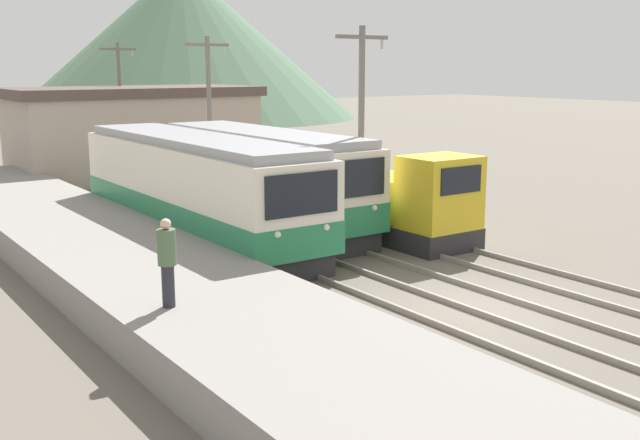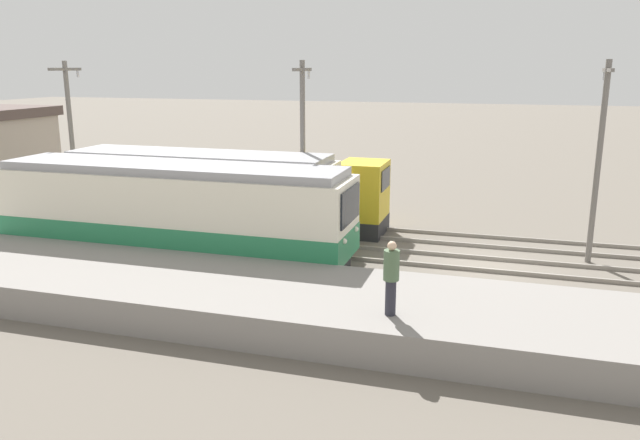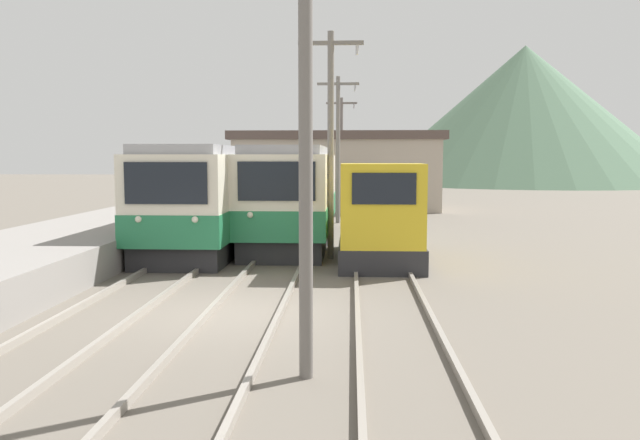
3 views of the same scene
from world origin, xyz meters
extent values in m
plane|color=#665E54|center=(0.00, 0.00, 0.00)|extent=(200.00, 200.00, 0.00)
cube|color=gray|center=(-6.25, 0.00, 0.47)|extent=(4.50, 54.00, 0.93)
cube|color=gray|center=(-3.32, 0.00, 0.07)|extent=(0.10, 60.00, 0.14)
cube|color=gray|center=(-1.88, 0.00, 0.07)|extent=(0.10, 60.00, 0.14)
cube|color=gray|center=(-0.52, 0.00, 0.07)|extent=(0.10, 60.00, 0.14)
cube|color=gray|center=(0.92, 0.00, 0.07)|extent=(0.10, 60.00, 0.14)
cube|color=gray|center=(2.48, 0.00, 0.07)|extent=(0.10, 60.00, 0.14)
cube|color=gray|center=(3.92, 0.00, 0.07)|extent=(0.10, 60.00, 0.14)
cube|color=#28282B|center=(-2.60, 10.32, 0.35)|extent=(2.58, 12.08, 0.70)
cube|color=silver|center=(-2.60, 10.32, 1.98)|extent=(2.80, 12.58, 2.55)
cube|color=#267A4C|center=(-2.60, 10.32, 1.16)|extent=(2.84, 12.62, 0.92)
cube|color=black|center=(-2.60, 4.00, 2.49)|extent=(2.24, 0.06, 1.12)
sphere|color=silver|center=(-3.37, 3.99, 1.52)|extent=(0.18, 0.18, 0.18)
sphere|color=silver|center=(-1.83, 3.99, 1.52)|extent=(0.18, 0.18, 0.18)
cube|color=#939399|center=(-2.60, 10.32, 3.39)|extent=(2.46, 12.08, 0.28)
cube|color=#28282B|center=(0.20, 10.76, 0.35)|extent=(2.58, 10.25, 0.70)
cube|color=silver|center=(0.20, 10.76, 1.98)|extent=(2.80, 10.68, 2.56)
cube|color=#267A4C|center=(0.20, 10.76, 1.16)|extent=(2.84, 10.72, 0.92)
cube|color=black|center=(0.20, 5.39, 2.49)|extent=(2.24, 0.06, 1.13)
sphere|color=silver|center=(-0.57, 5.38, 1.52)|extent=(0.18, 0.18, 0.18)
sphere|color=silver|center=(0.97, 5.38, 1.52)|extent=(0.18, 0.18, 0.18)
cube|color=#939399|center=(0.20, 10.76, 3.40)|extent=(2.46, 10.25, 0.28)
cube|color=#28282B|center=(3.20, 6.81, 0.35)|extent=(2.40, 5.62, 0.70)
cube|color=gold|center=(3.20, 4.90, 1.85)|extent=(2.28, 1.80, 2.30)
cube|color=black|center=(3.20, 3.98, 2.36)|extent=(1.68, 0.04, 0.83)
cube|color=gold|center=(3.20, 7.71, 1.40)|extent=(1.92, 3.72, 1.40)
cylinder|color=black|center=(3.20, 7.71, 2.35)|extent=(0.16, 0.16, 0.50)
cylinder|color=slate|center=(1.70, -3.64, 3.49)|extent=(0.20, 0.20, 6.99)
cube|color=slate|center=(1.70, -3.64, 6.64)|extent=(2.00, 0.12, 0.12)
cylinder|color=#B2B2B7|center=(2.50, -3.64, 6.44)|extent=(0.10, 0.10, 0.30)
cylinder|color=slate|center=(1.70, 7.00, 3.49)|extent=(0.20, 0.20, 6.99)
cube|color=slate|center=(1.70, 7.00, 6.64)|extent=(2.00, 0.12, 0.12)
cylinder|color=#B2B2B7|center=(2.50, 7.00, 6.44)|extent=(0.10, 0.10, 0.30)
cylinder|color=slate|center=(1.70, 17.64, 3.49)|extent=(0.20, 0.20, 6.99)
cube|color=slate|center=(1.70, 17.64, 6.64)|extent=(2.00, 0.12, 0.12)
cylinder|color=#B2B2B7|center=(2.50, 17.64, 6.44)|extent=(0.10, 0.10, 0.30)
cylinder|color=#282833|center=(-7.35, 1.80, 1.38)|extent=(0.26, 0.26, 0.88)
cylinder|color=#4C6647|center=(-7.35, 1.80, 2.19)|extent=(0.38, 0.38, 0.74)
sphere|color=beige|center=(-7.35, 1.80, 2.66)|extent=(0.22, 0.22, 0.22)
camera|label=1|loc=(-13.24, -11.90, 5.76)|focal=42.00mm
camera|label=2|loc=(-21.28, -0.63, 6.75)|focal=35.00mm
camera|label=3|loc=(2.34, -12.39, 3.18)|focal=35.00mm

